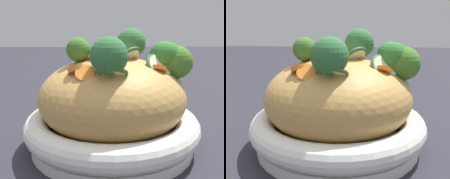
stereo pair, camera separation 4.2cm
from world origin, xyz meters
TOP-DOWN VIEW (x-y plane):
  - ground_plane at (0.00, 0.00)m, footprint 3.00×3.00m
  - serving_bowl at (0.00, 0.00)m, footprint 0.27×0.27m
  - noodle_heap at (-0.00, 0.00)m, footprint 0.22×0.22m
  - broccoli_florets at (0.05, -0.01)m, footprint 0.20×0.16m
  - carrot_coins at (-0.01, -0.03)m, footprint 0.14×0.09m
  - zucchini_slices at (0.03, -0.01)m, footprint 0.12×0.19m
  - chicken_chunks at (0.00, 0.04)m, footprint 0.06×0.10m
  - soy_sauce_bottle at (0.01, 0.22)m, footprint 0.06×0.06m

SIDE VIEW (x-z plane):
  - ground_plane at x=0.00m, z-range 0.00..0.00m
  - serving_bowl at x=0.00m, z-range 0.00..0.06m
  - soy_sauce_bottle at x=0.01m, z-range -0.01..0.11m
  - noodle_heap at x=0.00m, z-range 0.01..0.15m
  - zucchini_slices at x=0.03m, z-range 0.11..0.16m
  - carrot_coins at x=-0.01m, z-range 0.12..0.15m
  - chicken_chunks at x=0.00m, z-range 0.12..0.16m
  - broccoli_florets at x=0.05m, z-range 0.10..0.19m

